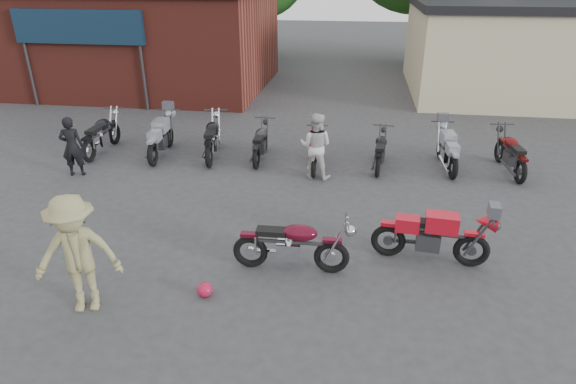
# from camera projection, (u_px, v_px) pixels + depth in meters

# --- Properties ---
(ground) EXTENTS (90.00, 90.00, 0.00)m
(ground) POSITION_uv_depth(u_px,v_px,m) (277.00, 270.00, 8.67)
(ground) COLOR #343436
(brick_building) EXTENTS (12.00, 8.00, 4.00)m
(brick_building) POSITION_uv_depth(u_px,v_px,m) (131.00, 40.00, 21.57)
(brick_building) COLOR maroon
(brick_building) RESTS_ON ground
(stucco_building) EXTENTS (10.00, 8.00, 3.50)m
(stucco_building) POSITION_uv_depth(u_px,v_px,m) (535.00, 51.00, 20.25)
(stucco_building) COLOR #BCB686
(stucco_building) RESTS_ON ground
(vintage_motorcycle) EXTENTS (2.02, 0.70, 1.17)m
(vintage_motorcycle) POSITION_uv_depth(u_px,v_px,m) (293.00, 242.00, 8.44)
(vintage_motorcycle) COLOR #4E0919
(vintage_motorcycle) RESTS_ON ground
(sportbike) EXTENTS (2.09, 0.87, 1.18)m
(sportbike) POSITION_uv_depth(u_px,v_px,m) (433.00, 233.00, 8.70)
(sportbike) COLOR red
(sportbike) RESTS_ON ground
(helmet) EXTENTS (0.33, 0.33, 0.24)m
(helmet) POSITION_uv_depth(u_px,v_px,m) (205.00, 290.00, 7.95)
(helmet) COLOR #B11236
(helmet) RESTS_ON ground
(person_dark) EXTENTS (0.65, 0.52, 1.58)m
(person_dark) POSITION_uv_depth(u_px,v_px,m) (72.00, 146.00, 12.33)
(person_dark) COLOR black
(person_dark) RESTS_ON ground
(person_light) EXTENTS (0.92, 0.76, 1.71)m
(person_light) POSITION_uv_depth(u_px,v_px,m) (316.00, 146.00, 12.17)
(person_light) COLOR beige
(person_light) RESTS_ON ground
(person_tan) EXTENTS (1.44, 1.09, 1.98)m
(person_tan) POSITION_uv_depth(u_px,v_px,m) (77.00, 255.00, 7.30)
(person_tan) COLOR #908959
(person_tan) RESTS_ON ground
(row_bike_0) EXTENTS (0.71, 2.10, 1.21)m
(row_bike_0) POSITION_uv_depth(u_px,v_px,m) (101.00, 132.00, 13.97)
(row_bike_0) COLOR black
(row_bike_0) RESTS_ON ground
(row_bike_1) EXTENTS (0.89, 2.18, 1.23)m
(row_bike_1) POSITION_uv_depth(u_px,v_px,m) (161.00, 135.00, 13.71)
(row_bike_1) COLOR gray
(row_bike_1) RESTS_ON ground
(row_bike_2) EXTENTS (1.04, 2.24, 1.25)m
(row_bike_2) POSITION_uv_depth(u_px,v_px,m) (212.00, 136.00, 13.61)
(row_bike_2) COLOR black
(row_bike_2) RESTS_ON ground
(row_bike_3) EXTENTS (0.67, 1.90, 1.10)m
(row_bike_3) POSITION_uv_depth(u_px,v_px,m) (261.00, 141.00, 13.47)
(row_bike_3) COLOR black
(row_bike_3) RESTS_ON ground
(row_bike_4) EXTENTS (0.68, 1.85, 1.06)m
(row_bike_4) POSITION_uv_depth(u_px,v_px,m) (315.00, 149.00, 12.90)
(row_bike_4) COLOR #B60F29
(row_bike_4) RESTS_ON ground
(row_bike_5) EXTENTS (0.77, 1.87, 1.06)m
(row_bike_5) POSITION_uv_depth(u_px,v_px,m) (381.00, 149.00, 12.92)
(row_bike_5) COLOR black
(row_bike_5) RESTS_ON ground
(row_bike_6) EXTENTS (0.81, 2.06, 1.17)m
(row_bike_6) POSITION_uv_depth(u_px,v_px,m) (448.00, 148.00, 12.84)
(row_bike_6) COLOR #9396A0
(row_bike_6) RESTS_ON ground
(row_bike_7) EXTENTS (0.85, 2.08, 1.17)m
(row_bike_7) POSITION_uv_depth(u_px,v_px,m) (511.00, 151.00, 12.60)
(row_bike_7) COLOR #4E090A
(row_bike_7) RESTS_ON ground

